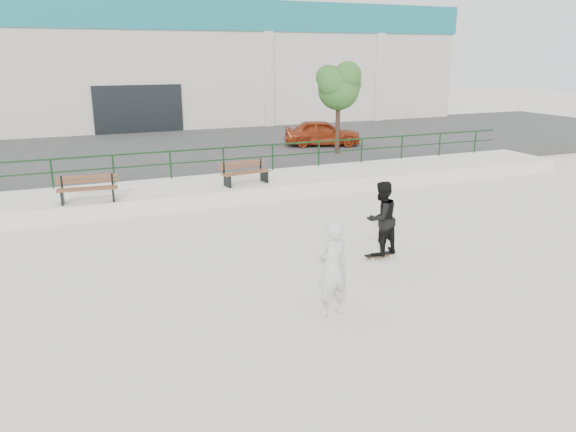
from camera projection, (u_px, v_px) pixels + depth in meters
name	position (u px, v px, depth m)	size (l,w,h in m)	color
ground	(333.00, 301.00, 11.49)	(120.00, 120.00, 0.00)	silver
ledge	(208.00, 190.00, 19.80)	(30.00, 3.00, 0.50)	silver
parking_strip	(161.00, 153.00, 27.30)	(60.00, 14.00, 0.50)	#3C3C3C
railing	(197.00, 156.00, 20.67)	(28.00, 0.06, 1.03)	#133618
commercial_building	(117.00, 59.00, 38.44)	(44.20, 16.33, 8.00)	silver
bench_left	(88.00, 189.00, 17.16)	(1.82, 0.72, 0.82)	brown
bench_right	(245.00, 173.00, 19.52)	(1.80, 0.78, 0.80)	brown
tree	(339.00, 85.00, 24.93)	(2.30, 2.04, 4.09)	#422C21
red_car	(322.00, 133.00, 27.71)	(1.52, 3.77, 1.28)	maroon
skateboard	(380.00, 255.00, 13.96)	(0.78, 0.22, 0.09)	black
standing_skater	(381.00, 218.00, 13.69)	(0.90, 0.70, 1.85)	black
seated_skater	(332.00, 269.00, 10.66)	(0.69, 0.46, 1.90)	silver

